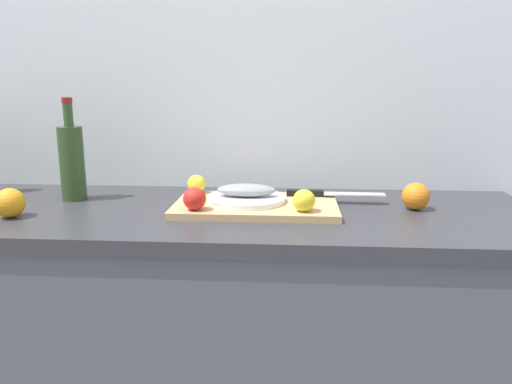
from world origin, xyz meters
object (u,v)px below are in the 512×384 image
(white_plate, at_px, (246,199))
(lemon_0, at_px, (304,200))
(cutting_board, at_px, (256,206))
(chef_knife, at_px, (323,193))
(orange_0, at_px, (416,196))
(fish_fillet, at_px, (246,190))
(wine_bottle, at_px, (72,161))

(white_plate, relative_size, lemon_0, 3.77)
(white_plate, bearing_deg, lemon_0, -31.60)
(cutting_board, bearing_deg, lemon_0, -34.21)
(chef_knife, bearing_deg, cutting_board, -154.61)
(chef_knife, distance_m, orange_0, 0.26)
(white_plate, relative_size, fish_fillet, 1.33)
(fish_fillet, bearing_deg, wine_bottle, 172.63)
(fish_fillet, relative_size, orange_0, 2.18)
(lemon_0, relative_size, wine_bottle, 0.19)
(fish_fillet, bearing_deg, white_plate, -90.00)
(chef_knife, relative_size, wine_bottle, 0.94)
(white_plate, relative_size, orange_0, 2.91)
(white_plate, distance_m, lemon_0, 0.19)
(orange_0, bearing_deg, cutting_board, -176.34)
(cutting_board, relative_size, wine_bottle, 1.48)
(fish_fillet, height_order, wine_bottle, wine_bottle)
(cutting_board, xyz_separation_m, lemon_0, (0.13, -0.09, 0.04))
(cutting_board, relative_size, orange_0, 5.95)
(cutting_board, relative_size, lemon_0, 7.71)
(chef_knife, height_order, wine_bottle, wine_bottle)
(white_plate, distance_m, fish_fillet, 0.03)
(white_plate, height_order, wine_bottle, wine_bottle)
(cutting_board, xyz_separation_m, chef_knife, (0.19, 0.09, 0.02))
(fish_fillet, relative_size, wine_bottle, 0.54)
(cutting_board, bearing_deg, white_plate, 162.72)
(white_plate, height_order, lemon_0, lemon_0)
(chef_knife, xyz_separation_m, lemon_0, (-0.06, -0.18, 0.02))
(fish_fillet, height_order, chef_knife, fish_fillet)
(cutting_board, xyz_separation_m, orange_0, (0.45, 0.03, 0.03))
(chef_knife, height_order, lemon_0, lemon_0)
(white_plate, relative_size, wine_bottle, 0.72)
(orange_0, bearing_deg, white_plate, -177.61)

